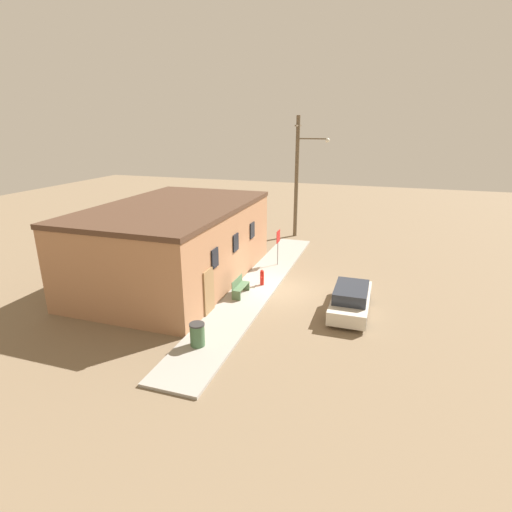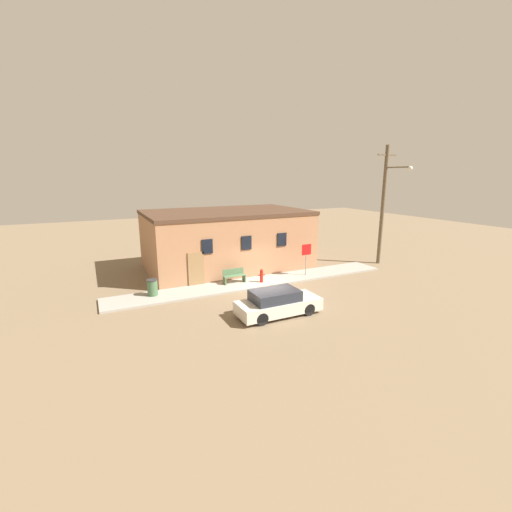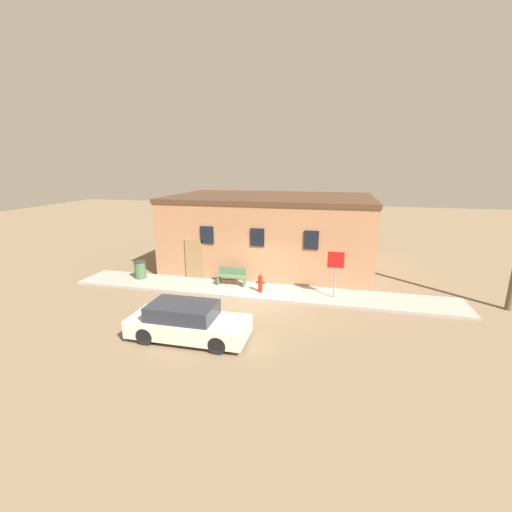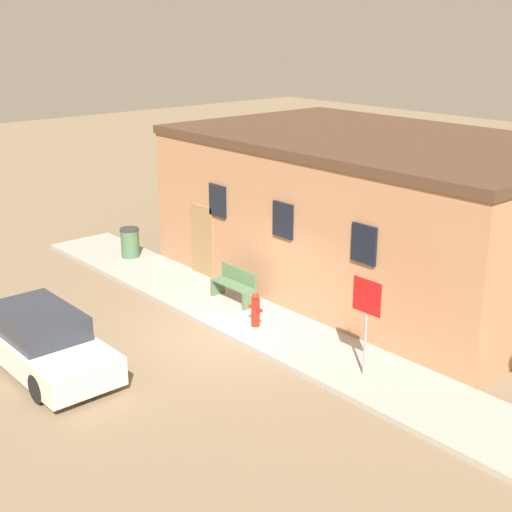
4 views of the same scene
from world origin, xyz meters
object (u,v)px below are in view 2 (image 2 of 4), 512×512
(fire_hydrant, at_px, (262,276))
(trash_bin, at_px, (152,287))
(bench, at_px, (234,276))
(stop_sign, at_px, (306,253))
(utility_pole, at_px, (384,203))
(parked_car, at_px, (278,303))

(fire_hydrant, distance_m, trash_bin, 6.70)
(bench, height_order, trash_bin, trash_bin)
(fire_hydrant, height_order, stop_sign, stop_sign)
(bench, distance_m, utility_pole, 13.02)
(parked_car, bearing_deg, fire_hydrant, 71.94)
(bench, relative_size, utility_pole, 0.16)
(stop_sign, xyz_separation_m, parked_car, (-4.99, -4.86, -1.01))
(stop_sign, bearing_deg, parked_car, -135.72)
(trash_bin, relative_size, utility_pole, 0.10)
(stop_sign, relative_size, parked_car, 0.51)
(stop_sign, distance_m, bench, 5.19)
(bench, distance_m, trash_bin, 5.07)
(trash_bin, bearing_deg, stop_sign, -2.67)
(fire_hydrant, bearing_deg, trash_bin, 175.44)
(trash_bin, xyz_separation_m, utility_pole, (17.40, 0.01, 4.16))
(parked_car, bearing_deg, trash_bin, 133.79)
(fire_hydrant, xyz_separation_m, utility_pole, (10.71, 0.54, 4.20))
(fire_hydrant, height_order, bench, bench)
(trash_bin, bearing_deg, parked_car, -46.21)
(fire_hydrant, height_order, parked_car, parked_car)
(bench, xyz_separation_m, utility_pole, (12.33, -0.12, 4.19))
(stop_sign, relative_size, bench, 1.52)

